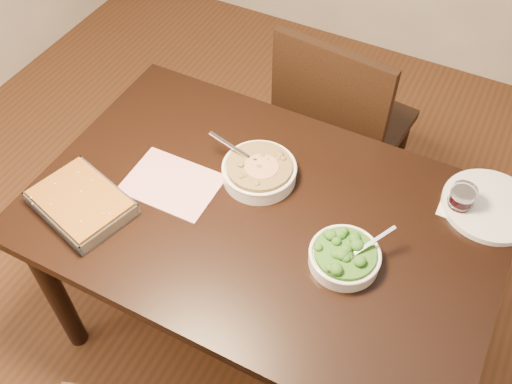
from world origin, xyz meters
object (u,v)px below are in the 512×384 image
at_px(broccoli_bowl, 345,256).
at_px(dinner_plate, 490,206).
at_px(wine_tumbler, 462,198).
at_px(chair_far, 338,124).
at_px(baking_dish, 81,203).
at_px(table, 262,231).
at_px(stew_bowl, 259,171).

distance_m(broccoli_bowl, dinner_plate, 0.50).
xyz_separation_m(wine_tumbler, chair_far, (-0.52, 0.40, -0.25)).
bearing_deg(baking_dish, dinner_plate, 43.27).
distance_m(table, stew_bowl, 0.19).
height_order(stew_bowl, broccoli_bowl, stew_bowl).
height_order(table, wine_tumbler, wine_tumbler).
height_order(table, baking_dish, baking_dish).
bearing_deg(wine_tumbler, chair_far, 142.84).
height_order(wine_tumbler, chair_far, chair_far).
height_order(baking_dish, wine_tumbler, wine_tumbler).
bearing_deg(baking_dish, table, 41.50).
bearing_deg(dinner_plate, table, -151.21).
xyz_separation_m(table, stew_bowl, (-0.07, 0.12, 0.13)).
bearing_deg(broccoli_bowl, baking_dish, -166.73).
relative_size(stew_bowl, broccoli_bowl, 1.24).
bearing_deg(chair_far, dinner_plate, 155.87).
relative_size(baking_dish, dinner_plate, 1.18).
bearing_deg(stew_bowl, baking_dish, -139.54).
bearing_deg(dinner_plate, chair_far, 149.99).
bearing_deg(stew_bowl, chair_far, 83.21).
xyz_separation_m(stew_bowl, baking_dish, (-0.42, -0.36, -0.01)).
relative_size(baking_dish, wine_tumbler, 3.94).
distance_m(baking_dish, chair_far, 1.06).
xyz_separation_m(wine_tumbler, dinner_plate, (0.08, 0.05, -0.04)).
height_order(table, stew_bowl, stew_bowl).
bearing_deg(stew_bowl, table, -58.62).
distance_m(stew_bowl, dinner_plate, 0.71).
height_order(table, chair_far, chair_far).
distance_m(baking_dish, dinner_plate, 1.23).
relative_size(table, stew_bowl, 5.35).
bearing_deg(wine_tumbler, baking_dish, -152.69).
distance_m(wine_tumbler, chair_far, 0.70).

